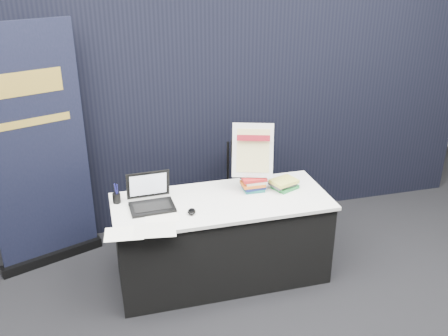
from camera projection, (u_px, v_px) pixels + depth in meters
floor at (240, 315)px, 3.95m from camera, size 8.00×8.00×0.00m
wall_back at (156, 21)px, 6.76m from camera, size 8.00×0.02×3.50m
drape_partition at (194, 111)px, 4.87m from camera, size 6.00×0.08×2.40m
display_table at (222, 239)px, 4.28m from camera, size 1.80×0.75×0.75m
laptop at (151, 199)px, 4.01m from camera, size 0.36×0.29×0.27m
mouse at (192, 212)px, 3.92m from camera, size 0.09×0.12×0.03m
brochure_left at (124, 234)px, 3.64m from camera, size 0.30×0.23×0.00m
brochure_mid at (155, 230)px, 3.69m from camera, size 0.34×0.27×0.00m
brochure_right at (162, 217)px, 3.87m from camera, size 0.27×0.20×0.00m
pen_cup at (117, 198)px, 4.07m from camera, size 0.08×0.08×0.08m
book_stack_tall at (253, 184)px, 4.27m from camera, size 0.19×0.15×0.13m
book_stack_short at (284, 184)px, 4.31m from camera, size 0.24×0.21×0.09m
info_sign at (253, 151)px, 4.18m from camera, size 0.37×0.23×0.47m
pullup_banner at (39, 165)px, 4.27m from camera, size 0.89×0.42×2.16m
stacking_chair at (254, 184)px, 4.85m from camera, size 0.58×0.59×0.99m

